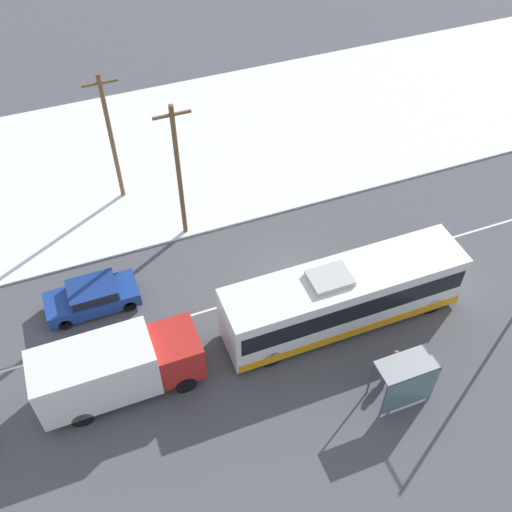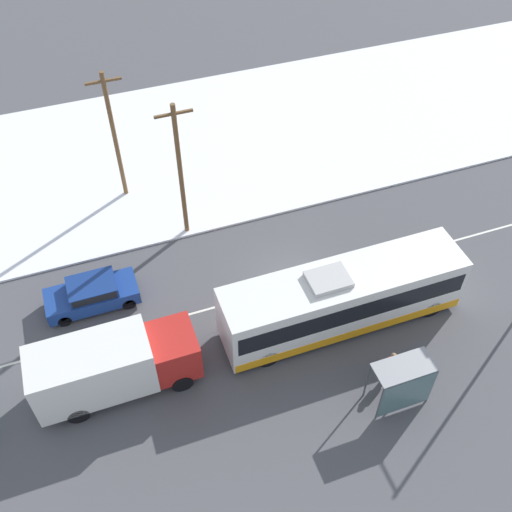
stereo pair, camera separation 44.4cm
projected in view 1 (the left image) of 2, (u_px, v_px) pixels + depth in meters
name	position (u px, v px, depth m)	size (l,w,h in m)	color
ground_plane	(292.00, 285.00, 29.51)	(120.00, 120.00, 0.00)	#4C4C51
snow_lot	(212.00, 142.00, 37.53)	(80.00, 15.09, 0.12)	white
lane_marking_center	(292.00, 285.00, 29.51)	(60.00, 0.12, 0.00)	silver
city_bus	(343.00, 296.00, 26.91)	(11.16, 2.57, 3.36)	white
box_truck	(115.00, 368.00, 24.31)	(6.75, 2.30, 2.99)	silver
sedan_car	(92.00, 296.00, 28.03)	(4.29, 1.80, 1.45)	navy
pedestrian_at_stop	(394.00, 360.00, 25.39)	(0.57, 0.25, 1.58)	#23232D
bus_shelter	(408.00, 379.00, 23.94)	(2.46, 1.20, 2.40)	gray
utility_pole_roadside	(179.00, 172.00, 29.07)	(1.80, 0.24, 7.86)	brown
utility_pole_snowlot	(111.00, 137.00, 31.16)	(1.80, 0.24, 7.70)	brown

